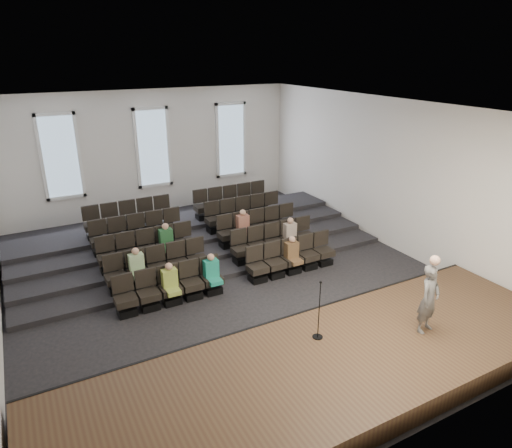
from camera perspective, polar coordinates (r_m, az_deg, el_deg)
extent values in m
plane|color=black|center=(13.84, -3.66, -6.75)|extent=(14.00, 14.00, 0.00)
cube|color=white|center=(12.33, -4.21, 14.32)|extent=(12.00, 14.00, 0.02)
cube|color=silver|center=(19.27, -12.77, 8.73)|extent=(12.00, 0.04, 5.00)
cube|color=silver|center=(7.62, 19.22, -11.46)|extent=(12.00, 0.04, 5.00)
cube|color=silver|center=(16.19, 15.93, 6.15)|extent=(0.04, 14.00, 5.00)
cube|color=#45321D|center=(10.02, 9.30, -17.45)|extent=(11.80, 3.60, 0.50)
cube|color=black|center=(11.18, 3.70, -12.64)|extent=(11.80, 0.06, 0.52)
cube|color=black|center=(15.74, -7.24, -2.99)|extent=(11.80, 4.80, 0.15)
cube|color=black|center=(16.16, -7.94, -2.07)|extent=(11.80, 3.75, 0.30)
cube|color=black|center=(16.59, -8.60, -1.21)|extent=(11.80, 2.70, 0.45)
cube|color=black|center=(17.03, -9.22, -0.38)|extent=(11.80, 1.65, 0.60)
cube|color=black|center=(12.47, -15.81, -10.42)|extent=(0.47, 0.43, 0.20)
cube|color=black|center=(12.31, -15.96, -9.19)|extent=(0.55, 0.50, 0.19)
cube|color=black|center=(12.30, -16.38, -7.09)|extent=(0.55, 0.08, 0.50)
cube|color=black|center=(12.57, -13.13, -9.86)|extent=(0.47, 0.43, 0.20)
cube|color=black|center=(12.42, -13.25, -8.63)|extent=(0.55, 0.50, 0.19)
cube|color=black|center=(12.41, -13.67, -6.55)|extent=(0.55, 0.08, 0.50)
cube|color=black|center=(12.71, -10.50, -9.29)|extent=(0.47, 0.43, 0.20)
cube|color=black|center=(12.56, -10.60, -8.07)|extent=(0.55, 0.50, 0.19)
cube|color=black|center=(12.54, -11.03, -6.01)|extent=(0.55, 0.08, 0.50)
cube|color=black|center=(12.87, -7.94, -8.71)|extent=(0.47, 0.43, 0.20)
cube|color=black|center=(12.72, -8.01, -7.50)|extent=(0.55, 0.50, 0.19)
cube|color=black|center=(12.71, -8.45, -5.47)|extent=(0.55, 0.08, 0.50)
cube|color=black|center=(13.05, -5.46, -8.13)|extent=(0.47, 0.43, 0.20)
cube|color=black|center=(12.90, -5.51, -6.93)|extent=(0.55, 0.50, 0.19)
cube|color=black|center=(12.89, -5.94, -4.93)|extent=(0.55, 0.08, 0.50)
cube|color=black|center=(13.60, 0.20, -6.75)|extent=(0.47, 0.43, 0.20)
cube|color=black|center=(13.46, 0.20, -5.58)|extent=(0.55, 0.50, 0.19)
cube|color=black|center=(13.45, -0.23, -3.67)|extent=(0.55, 0.08, 0.50)
cube|color=black|center=(13.86, 2.39, -6.20)|extent=(0.47, 0.43, 0.20)
cube|color=black|center=(13.73, 2.41, -5.05)|extent=(0.55, 0.50, 0.19)
cube|color=black|center=(13.71, 1.98, -3.17)|extent=(0.55, 0.08, 0.50)
cube|color=black|center=(14.15, 4.49, -5.65)|extent=(0.47, 0.43, 0.20)
cube|color=black|center=(14.01, 4.52, -4.52)|extent=(0.55, 0.50, 0.19)
cube|color=black|center=(14.00, 4.11, -2.68)|extent=(0.55, 0.08, 0.50)
cube|color=black|center=(14.45, 6.50, -5.13)|extent=(0.47, 0.43, 0.20)
cube|color=black|center=(14.32, 6.55, -4.01)|extent=(0.55, 0.50, 0.19)
cube|color=black|center=(14.31, 6.14, -2.22)|extent=(0.55, 0.08, 0.50)
cube|color=black|center=(14.78, 8.43, -4.62)|extent=(0.47, 0.43, 0.20)
cube|color=black|center=(14.65, 8.49, -3.52)|extent=(0.55, 0.50, 0.19)
cube|color=black|center=(14.64, 8.09, -1.77)|extent=(0.55, 0.08, 0.50)
cube|color=black|center=(13.30, -16.94, -7.71)|extent=(0.47, 0.43, 0.20)
cube|color=black|center=(13.16, -17.08, -6.52)|extent=(0.55, 0.50, 0.19)
cube|color=black|center=(13.17, -17.47, -4.56)|extent=(0.55, 0.08, 0.50)
cube|color=black|center=(13.40, -14.43, -7.21)|extent=(0.47, 0.43, 0.20)
cube|color=black|center=(13.26, -14.55, -6.03)|extent=(0.55, 0.50, 0.19)
cube|color=black|center=(13.27, -14.94, -4.08)|extent=(0.55, 0.08, 0.50)
cube|color=black|center=(13.52, -11.97, -6.71)|extent=(0.47, 0.43, 0.20)
cube|color=black|center=(13.38, -12.07, -5.53)|extent=(0.55, 0.50, 0.19)
cube|color=black|center=(13.39, -12.46, -3.60)|extent=(0.55, 0.08, 0.50)
cube|color=black|center=(13.67, -9.56, -6.20)|extent=(0.47, 0.43, 0.20)
cube|color=black|center=(13.54, -9.63, -5.03)|extent=(0.55, 0.50, 0.19)
cube|color=black|center=(13.55, -10.03, -3.13)|extent=(0.55, 0.08, 0.50)
cube|color=black|center=(13.85, -7.21, -5.70)|extent=(0.47, 0.43, 0.20)
cube|color=black|center=(13.71, -7.27, -4.54)|extent=(0.55, 0.50, 0.19)
cube|color=black|center=(13.72, -7.67, -2.66)|extent=(0.55, 0.08, 0.50)
cube|color=black|center=(14.37, -1.81, -4.50)|extent=(0.47, 0.43, 0.20)
cube|color=black|center=(14.23, -1.83, -3.37)|extent=(0.55, 0.50, 0.19)
cube|color=black|center=(14.24, -2.22, -1.56)|extent=(0.55, 0.08, 0.50)
cube|color=black|center=(14.62, 0.30, -4.02)|extent=(0.47, 0.43, 0.20)
cube|color=black|center=(14.49, 0.30, -2.91)|extent=(0.55, 0.50, 0.19)
cube|color=black|center=(14.50, -0.10, -1.13)|extent=(0.55, 0.08, 0.50)
cube|color=black|center=(14.89, 2.33, -3.55)|extent=(0.47, 0.43, 0.20)
cube|color=black|center=(14.76, 2.34, -2.46)|extent=(0.55, 0.50, 0.19)
cube|color=black|center=(14.77, 1.95, -0.71)|extent=(0.55, 0.08, 0.50)
cube|color=black|center=(15.18, 4.28, -3.10)|extent=(0.47, 0.43, 0.20)
cube|color=black|center=(15.05, 4.31, -2.02)|extent=(0.55, 0.50, 0.19)
cube|color=black|center=(15.06, 3.93, -0.31)|extent=(0.55, 0.08, 0.50)
cube|color=black|center=(15.48, 6.16, -2.66)|extent=(0.47, 0.43, 0.20)
cube|color=black|center=(15.36, 6.20, -1.60)|extent=(0.55, 0.50, 0.19)
cube|color=black|center=(15.37, 5.82, 0.08)|extent=(0.55, 0.08, 0.50)
cube|color=black|center=(14.16, -17.92, -5.32)|extent=(0.47, 0.42, 0.20)
cube|color=black|center=(14.03, -18.06, -4.18)|extent=(0.55, 0.50, 0.19)
cube|color=black|center=(14.06, -18.42, -2.34)|extent=(0.55, 0.08, 0.50)
cube|color=black|center=(14.25, -15.57, -4.87)|extent=(0.47, 0.42, 0.20)
cube|color=black|center=(14.13, -15.69, -3.74)|extent=(0.55, 0.50, 0.19)
cube|color=black|center=(14.15, -16.05, -1.91)|extent=(0.55, 0.08, 0.50)
cube|color=black|center=(14.37, -13.25, -4.42)|extent=(0.47, 0.42, 0.20)
cube|color=black|center=(14.24, -13.35, -3.29)|extent=(0.55, 0.50, 0.19)
cube|color=black|center=(14.27, -13.72, -1.48)|extent=(0.55, 0.08, 0.50)
cube|color=black|center=(14.51, -10.97, -3.97)|extent=(0.47, 0.42, 0.20)
cube|color=black|center=(14.39, -11.06, -2.85)|extent=(0.55, 0.50, 0.19)
cube|color=black|center=(14.42, -11.43, -1.06)|extent=(0.55, 0.08, 0.50)
cube|color=black|center=(14.68, -8.75, -3.53)|extent=(0.47, 0.42, 0.20)
cube|color=black|center=(14.55, -8.81, -2.42)|extent=(0.55, 0.50, 0.19)
cube|color=black|center=(14.58, -9.18, -0.65)|extent=(0.55, 0.08, 0.50)
cube|color=black|center=(15.17, -3.60, -2.48)|extent=(0.47, 0.42, 0.20)
cube|color=black|center=(15.05, -3.63, -1.39)|extent=(0.55, 0.50, 0.19)
cube|color=black|center=(15.07, -4.00, 0.32)|extent=(0.55, 0.08, 0.50)
cube|color=black|center=(15.40, -1.58, -2.06)|extent=(0.47, 0.42, 0.20)
cube|color=black|center=(15.29, -1.59, -0.99)|extent=(0.55, 0.50, 0.19)
cube|color=black|center=(15.31, -1.96, 0.69)|extent=(0.55, 0.08, 0.50)
cube|color=black|center=(15.66, 0.38, -1.65)|extent=(0.47, 0.42, 0.20)
cube|color=black|center=(15.54, 0.39, -0.59)|extent=(0.55, 0.50, 0.19)
cube|color=black|center=(15.57, 0.02, 1.06)|extent=(0.55, 0.08, 0.50)
cube|color=black|center=(15.94, 2.28, -1.25)|extent=(0.47, 0.42, 0.20)
cube|color=black|center=(15.82, 2.29, -0.21)|extent=(0.55, 0.50, 0.19)
cube|color=black|center=(15.85, 1.93, 1.41)|extent=(0.55, 0.08, 0.50)
cube|color=black|center=(16.23, 4.10, -0.87)|extent=(0.47, 0.42, 0.20)
cube|color=black|center=(16.12, 4.13, 0.16)|extent=(0.55, 0.50, 0.19)
cube|color=black|center=(16.14, 3.77, 1.75)|extent=(0.55, 0.08, 0.50)
cube|color=black|center=(15.05, -18.78, -3.20)|extent=(0.47, 0.42, 0.20)
cube|color=black|center=(14.93, -18.92, -2.11)|extent=(0.55, 0.50, 0.19)
cube|color=black|center=(14.98, -19.25, -0.39)|extent=(0.55, 0.08, 0.50)
cube|color=black|center=(15.14, -16.57, -2.79)|extent=(0.47, 0.42, 0.20)
cube|color=black|center=(15.02, -16.69, -1.71)|extent=(0.55, 0.50, 0.19)
cube|color=black|center=(15.06, -17.02, 0.00)|extent=(0.55, 0.08, 0.50)
cube|color=black|center=(15.25, -14.38, -2.39)|extent=(0.47, 0.42, 0.20)
cube|color=black|center=(15.13, -14.48, -1.31)|extent=(0.55, 0.50, 0.19)
cube|color=black|center=(15.18, -14.82, 0.39)|extent=(0.55, 0.08, 0.50)
cube|color=black|center=(15.38, -12.22, -1.99)|extent=(0.47, 0.42, 0.20)
cube|color=black|center=(15.26, -12.31, -0.91)|extent=(0.55, 0.50, 0.19)
cube|color=black|center=(15.31, -12.66, 0.77)|extent=(0.55, 0.08, 0.50)
cube|color=black|center=(15.54, -10.11, -1.59)|extent=(0.47, 0.42, 0.20)
cube|color=black|center=(15.42, -10.18, -0.52)|extent=(0.55, 0.50, 0.19)
cube|color=black|center=(15.47, -10.53, 1.14)|extent=(0.55, 0.08, 0.50)
cube|color=black|center=(16.00, -5.20, -0.66)|extent=(0.47, 0.42, 0.20)
cube|color=black|center=(15.89, -5.24, 0.38)|extent=(0.55, 0.50, 0.19)
cube|color=black|center=(15.93, -5.59, 2.00)|extent=(0.55, 0.08, 0.50)
cube|color=black|center=(16.22, -3.26, -0.28)|extent=(0.47, 0.42, 0.20)
cube|color=black|center=(16.11, -3.28, 0.74)|extent=(0.55, 0.50, 0.19)
cube|color=black|center=(16.16, -3.63, 2.33)|extent=(0.55, 0.08, 0.50)
cube|color=black|center=(16.47, -1.37, 0.08)|extent=(0.47, 0.42, 0.20)
cube|color=black|center=(16.36, -1.38, 1.09)|extent=(0.55, 0.50, 0.19)
cube|color=black|center=(16.40, -1.73, 2.66)|extent=(0.55, 0.08, 0.50)
cube|color=black|center=(16.73, 0.46, 0.43)|extent=(0.47, 0.42, 0.20)
cube|color=black|center=(16.62, 0.46, 1.43)|extent=(0.55, 0.50, 0.19)
cube|color=black|center=(16.66, 0.12, 2.97)|extent=(0.55, 0.08, 0.50)
cube|color=black|center=(17.01, 2.23, 0.76)|extent=(0.47, 0.42, 0.20)
cube|color=black|center=(16.90, 2.24, 1.75)|extent=(0.55, 0.50, 0.19)
cube|color=black|center=(16.95, 1.90, 3.26)|extent=(0.55, 0.08, 0.50)
cube|color=black|center=(15.96, -19.55, -1.32)|extent=(0.47, 0.42, 0.20)
cube|color=black|center=(15.85, -19.68, -0.29)|extent=(0.55, 0.50, 0.19)
cube|color=black|center=(15.91, -19.99, 1.33)|extent=(0.55, 0.08, 0.50)
cube|color=black|center=(16.04, -17.45, -0.95)|extent=(0.47, 0.42, 0.20)
cube|color=black|center=(15.93, -17.57, 0.08)|extent=(0.55, 0.50, 0.19)
cube|color=black|center=(15.99, -17.88, 1.69)|extent=(0.55, 0.08, 0.50)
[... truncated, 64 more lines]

